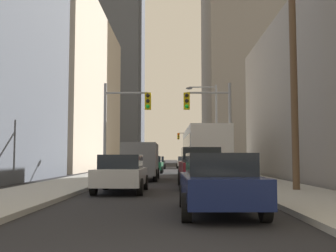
# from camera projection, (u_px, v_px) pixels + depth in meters

# --- Properties ---
(sidewalk_left) EXTENTS (3.28, 160.00, 0.15)m
(sidewalk_left) POSITION_uv_depth(u_px,v_px,m) (134.00, 167.00, 53.57)
(sidewalk_left) COLOR #9E9E99
(sidewalk_left) RESTS_ON ground
(sidewalk_right) EXTENTS (3.28, 160.00, 0.15)m
(sidewalk_right) POSITION_uv_depth(u_px,v_px,m) (208.00, 167.00, 53.43)
(sidewalk_right) COLOR #9E9E99
(sidewalk_right) RESTS_ON ground
(city_bus) EXTENTS (2.70, 11.54, 3.40)m
(city_bus) POSITION_uv_depth(u_px,v_px,m) (203.00, 150.00, 29.12)
(city_bus) COLOR silver
(city_bus) RESTS_ON ground
(pickup_truck_maroon) EXTENTS (2.20, 5.45, 1.90)m
(pickup_truck_maroon) POSITION_uv_depth(u_px,v_px,m) (202.00, 168.00, 19.00)
(pickup_truck_maroon) COLOR maroon
(pickup_truck_maroon) RESTS_ON ground
(cargo_van_grey) EXTENTS (2.16, 5.23, 2.26)m
(cargo_van_grey) POSITION_uv_depth(u_px,v_px,m) (141.00, 159.00, 25.06)
(cargo_van_grey) COLOR slate
(cargo_van_grey) RESTS_ON ground
(sedan_navy) EXTENTS (1.95, 4.23, 1.52)m
(sedan_navy) POSITION_uv_depth(u_px,v_px,m) (219.00, 183.00, 10.18)
(sedan_navy) COLOR #141E4C
(sedan_navy) RESTS_ON ground
(sedan_silver) EXTENTS (1.95, 4.22, 1.52)m
(sedan_silver) POSITION_uv_depth(u_px,v_px,m) (121.00, 173.00, 16.32)
(sedan_silver) COLOR #B7BABF
(sedan_silver) RESTS_ON ground
(sedan_green) EXTENTS (1.95, 4.25, 1.52)m
(sedan_green) POSITION_uv_depth(u_px,v_px,m) (152.00, 164.00, 36.47)
(sedan_green) COLOR #195938
(sedan_green) RESTS_ON ground
(sedan_black) EXTENTS (1.95, 4.22, 1.52)m
(sedan_black) POSITION_uv_depth(u_px,v_px,m) (158.00, 163.00, 49.08)
(sedan_black) COLOR black
(sedan_black) RESTS_ON ground
(sedan_white) EXTENTS (1.95, 4.23, 1.52)m
(sedan_white) POSITION_uv_depth(u_px,v_px,m) (184.00, 162.00, 52.08)
(sedan_white) COLOR white
(sedan_white) RESTS_ON ground
(traffic_signal_near_left) EXTENTS (2.93, 0.44, 6.00)m
(traffic_signal_near_left) POSITION_uv_depth(u_px,v_px,m) (125.00, 115.00, 24.95)
(traffic_signal_near_left) COLOR gray
(traffic_signal_near_left) RESTS_ON ground
(traffic_signal_near_right) EXTENTS (2.94, 0.44, 6.00)m
(traffic_signal_near_right) POSITION_uv_depth(u_px,v_px,m) (210.00, 115.00, 24.88)
(traffic_signal_near_right) COLOR gray
(traffic_signal_near_right) RESTS_ON ground
(traffic_signal_far_right) EXTENTS (2.96, 0.44, 6.00)m
(traffic_signal_far_right) POSITION_uv_depth(u_px,v_px,m) (187.00, 142.00, 66.75)
(traffic_signal_far_right) COLOR gray
(traffic_signal_far_right) RESTS_ON ground
(utility_pole_right) EXTENTS (2.20, 0.28, 10.15)m
(utility_pole_right) POSITION_uv_depth(u_px,v_px,m) (293.00, 60.00, 16.33)
(utility_pole_right) COLOR brown
(utility_pole_right) RESTS_ON ground
(street_lamp_right) EXTENTS (2.62, 0.32, 7.50)m
(street_lamp_right) POSITION_uv_depth(u_px,v_px,m) (211.00, 119.00, 33.74)
(street_lamp_right) COLOR gray
(street_lamp_right) RESTS_ON ground
(building_left_mid_office) EXTENTS (20.79, 29.11, 18.75)m
(building_left_mid_office) POSITION_uv_depth(u_px,v_px,m) (18.00, 91.00, 48.68)
(building_left_mid_office) COLOR #B7A893
(building_left_mid_office) RESTS_ON ground
(building_left_far_tower) EXTENTS (16.80, 20.41, 60.36)m
(building_left_far_tower) POSITION_uv_depth(u_px,v_px,m) (108.00, 39.00, 98.56)
(building_left_far_tower) COLOR #4C515B
(building_left_far_tower) RESTS_ON ground
(building_right_far_highrise) EXTENTS (18.59, 28.85, 57.19)m
(building_right_far_highrise) POSITION_uv_depth(u_px,v_px,m) (245.00, 42.00, 95.43)
(building_right_far_highrise) COLOR gray
(building_right_far_highrise) RESTS_ON ground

